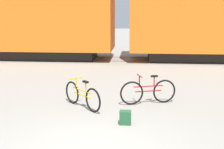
# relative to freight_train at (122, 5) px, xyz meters

# --- Properties ---
(ground_plane) EXTENTS (80.00, 80.00, 0.00)m
(ground_plane) POSITION_rel_freight_train_xyz_m (-0.00, -11.53, -3.00)
(ground_plane) COLOR gray
(freight_train) EXTENTS (26.74, 3.06, 5.70)m
(freight_train) POSITION_rel_freight_train_xyz_m (0.00, 0.00, 0.00)
(freight_train) COLOR black
(freight_train) RESTS_ON ground_plane
(rail_near) EXTENTS (38.74, 0.07, 0.01)m
(rail_near) POSITION_rel_freight_train_xyz_m (-0.00, -0.72, -2.99)
(rail_near) COLOR #4C4238
(rail_near) RESTS_ON ground_plane
(rail_far) EXTENTS (38.74, 0.07, 0.01)m
(rail_far) POSITION_rel_freight_train_xyz_m (-0.00, 0.72, -2.99)
(rail_far) COLOR #4C4238
(rail_far) RESTS_ON ground_plane
(bicycle_yellow) EXTENTS (1.24, 1.26, 0.83)m
(bicycle_yellow) POSITION_rel_freight_train_xyz_m (-0.63, -8.86, -2.64)
(bicycle_yellow) COLOR black
(bicycle_yellow) RESTS_ON ground_plane
(bicycle_maroon) EXTENTS (1.65, 0.59, 0.88)m
(bicycle_maroon) POSITION_rel_freight_train_xyz_m (1.25, -8.32, -2.63)
(bicycle_maroon) COLOR black
(bicycle_maroon) RESTS_ON ground_plane
(backpack) EXTENTS (0.28, 0.20, 0.34)m
(backpack) POSITION_rel_freight_train_xyz_m (0.65, -10.07, -2.83)
(backpack) COLOR #235633
(backpack) RESTS_ON ground_plane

